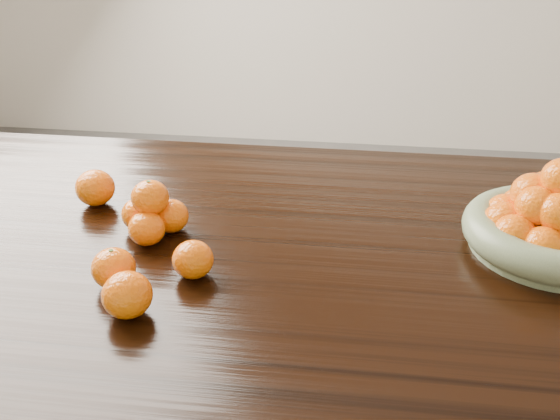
# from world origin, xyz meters

# --- Properties ---
(dining_table) EXTENTS (2.00, 1.00, 0.75)m
(dining_table) POSITION_xyz_m (0.00, 0.00, 0.66)
(dining_table) COLOR black
(dining_table) RESTS_ON ground
(fruit_bowl) EXTENTS (0.33, 0.33, 0.18)m
(fruit_bowl) POSITION_xyz_m (0.46, 0.04, 0.80)
(fruit_bowl) COLOR gray
(fruit_bowl) RESTS_ON dining_table
(orange_pyramid) EXTENTS (0.13, 0.13, 0.11)m
(orange_pyramid) POSITION_xyz_m (-0.30, -0.00, 0.80)
(orange_pyramid) COLOR orange
(orange_pyramid) RESTS_ON dining_table
(loose_orange_0) EXTENTS (0.07, 0.07, 0.07)m
(loose_orange_0) POSITION_xyz_m (-0.31, -0.18, 0.78)
(loose_orange_0) COLOR orange
(loose_orange_0) RESTS_ON dining_table
(loose_orange_1) EXTENTS (0.08, 0.08, 0.07)m
(loose_orange_1) POSITION_xyz_m (-0.26, -0.26, 0.79)
(loose_orange_1) COLOR orange
(loose_orange_1) RESTS_ON dining_table
(loose_orange_2) EXTENTS (0.07, 0.07, 0.07)m
(loose_orange_2) POSITION_xyz_m (-0.19, -0.14, 0.78)
(loose_orange_2) COLOR orange
(loose_orange_2) RESTS_ON dining_table
(loose_orange_3) EXTENTS (0.08, 0.08, 0.08)m
(loose_orange_3) POSITION_xyz_m (-0.46, 0.11, 0.79)
(loose_orange_3) COLOR orange
(loose_orange_3) RESTS_ON dining_table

